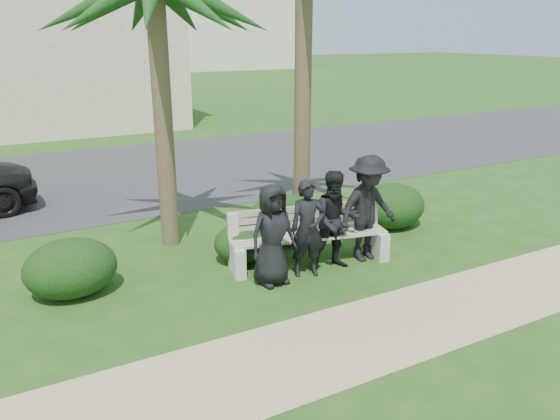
# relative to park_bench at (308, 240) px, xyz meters

# --- Properties ---
(ground) EXTENTS (160.00, 160.00, 0.00)m
(ground) POSITION_rel_park_bench_xyz_m (-0.05, -0.48, -0.41)
(ground) COLOR #1E4B15
(ground) RESTS_ON ground
(footpath) EXTENTS (30.00, 1.60, 0.01)m
(footpath) POSITION_rel_park_bench_xyz_m (-0.05, -2.28, -0.41)
(footpath) COLOR tan
(footpath) RESTS_ON ground
(asphalt_street) EXTENTS (160.00, 8.00, 0.01)m
(asphalt_street) POSITION_rel_park_bench_xyz_m (-0.05, 7.52, -0.41)
(asphalt_street) COLOR #2D2D30
(asphalt_street) RESTS_ON ground
(stucco_bldg_right) EXTENTS (8.40, 8.40, 7.30)m
(stucco_bldg_right) POSITION_rel_park_bench_xyz_m (-1.05, 17.52, 3.25)
(stucco_bldg_right) COLOR #C0B790
(stucco_bldg_right) RESTS_ON ground
(park_bench) EXTENTS (2.72, 1.13, 0.91)m
(park_bench) POSITION_rel_park_bench_xyz_m (0.00, 0.00, 0.00)
(park_bench) COLOR #A59D8A
(park_bench) RESTS_ON ground
(man_a) EXTENTS (0.80, 0.56, 1.55)m
(man_a) POSITION_rel_park_bench_xyz_m (-0.86, -0.37, 0.37)
(man_a) COLOR black
(man_a) RESTS_ON ground
(man_b) EXTENTS (0.64, 0.51, 1.53)m
(man_b) POSITION_rel_park_bench_xyz_m (-0.24, -0.37, 0.35)
(man_b) COLOR black
(man_b) RESTS_ON ground
(man_c) EXTENTS (0.91, 0.79, 1.61)m
(man_c) POSITION_rel_park_bench_xyz_m (0.29, -0.34, 0.39)
(man_c) COLOR black
(man_c) RESTS_ON ground
(man_d) EXTENTS (1.20, 0.75, 1.78)m
(man_d) POSITION_rel_park_bench_xyz_m (0.95, -0.30, 0.48)
(man_d) COLOR black
(man_d) RESTS_ON ground
(hedge_a) EXTENTS (1.32, 1.09, 0.86)m
(hedge_a) POSITION_rel_park_bench_xyz_m (-3.58, 0.71, 0.02)
(hedge_a) COLOR black
(hedge_a) RESTS_ON ground
(hedge_c) EXTENTS (1.05, 0.87, 0.69)m
(hedge_c) POSITION_rel_park_bench_xyz_m (-0.85, 0.62, -0.07)
(hedge_c) COLOR black
(hedge_c) RESTS_ON ground
(hedge_d) EXTENTS (1.37, 1.13, 0.89)m
(hedge_d) POSITION_rel_park_bench_xyz_m (0.16, 1.12, 0.04)
(hedge_d) COLOR black
(hedge_d) RESTS_ON ground
(hedge_e) EXTENTS (1.15, 0.95, 0.75)m
(hedge_e) POSITION_rel_park_bench_xyz_m (2.42, 1.01, -0.04)
(hedge_e) COLOR black
(hedge_e) RESTS_ON ground
(hedge_f) EXTENTS (1.36, 1.12, 0.89)m
(hedge_f) POSITION_rel_park_bench_xyz_m (2.39, 0.78, 0.03)
(hedge_f) COLOR black
(hedge_f) RESTS_ON ground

